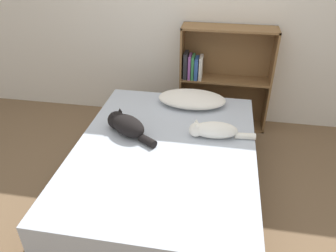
{
  "coord_description": "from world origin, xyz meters",
  "views": [
    {
      "loc": [
        0.37,
        -1.97,
        1.92
      ],
      "look_at": [
        0.0,
        0.14,
        0.58
      ],
      "focal_mm": 35.0,
      "sensor_mm": 36.0,
      "label": 1
    }
  ],
  "objects_px": {
    "bed": "(165,172)",
    "pillow": "(192,99)",
    "cat_dark": "(126,125)",
    "bookshelf": "(221,76)",
    "cat_light": "(213,130)"
  },
  "relations": [
    {
      "from": "pillow",
      "to": "cat_dark",
      "type": "height_order",
      "value": "cat_dark"
    },
    {
      "from": "bed",
      "to": "cat_dark",
      "type": "height_order",
      "value": "cat_dark"
    },
    {
      "from": "cat_light",
      "to": "bookshelf",
      "type": "bearing_deg",
      "value": -95.58
    },
    {
      "from": "bed",
      "to": "cat_light",
      "type": "distance_m",
      "value": 0.5
    },
    {
      "from": "cat_light",
      "to": "cat_dark",
      "type": "xyz_separation_m",
      "value": [
        -0.69,
        -0.06,
        0.01
      ]
    },
    {
      "from": "bed",
      "to": "pillow",
      "type": "relative_size",
      "value": 2.98
    },
    {
      "from": "pillow",
      "to": "cat_dark",
      "type": "relative_size",
      "value": 1.38
    },
    {
      "from": "bed",
      "to": "pillow",
      "type": "xyz_separation_m",
      "value": [
        0.12,
        0.71,
        0.3
      ]
    },
    {
      "from": "bed",
      "to": "cat_dark",
      "type": "distance_m",
      "value": 0.48
    },
    {
      "from": "bed",
      "to": "pillow",
      "type": "height_order",
      "value": "pillow"
    },
    {
      "from": "bookshelf",
      "to": "cat_dark",
      "type": "bearing_deg",
      "value": -122.54
    },
    {
      "from": "bed",
      "to": "bookshelf",
      "type": "xyz_separation_m",
      "value": [
        0.37,
        1.25,
        0.32
      ]
    },
    {
      "from": "pillow",
      "to": "bookshelf",
      "type": "relative_size",
      "value": 0.58
    },
    {
      "from": "bookshelf",
      "to": "bed",
      "type": "bearing_deg",
      "value": -106.55
    },
    {
      "from": "bed",
      "to": "cat_light",
      "type": "xyz_separation_m",
      "value": [
        0.35,
        0.2,
        0.31
      ]
    }
  ]
}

